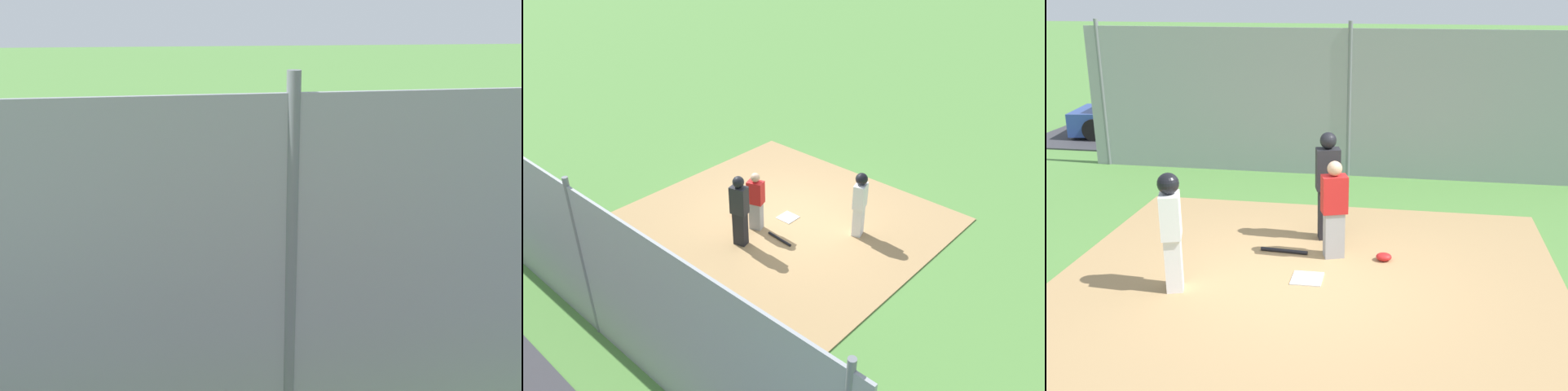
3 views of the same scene
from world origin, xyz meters
The scene contains 9 objects.
ground_plane centered at (0.00, 0.00, 0.00)m, with size 140.00×140.00×0.00m, color #51843D.
dirt_infield centered at (0.00, 0.00, 0.01)m, with size 7.20×6.40×0.03m, color #A88456.
home_plate centered at (0.00, 0.00, 0.04)m, with size 0.44×0.44×0.02m, color white.
catcher centered at (-0.27, -0.87, 0.82)m, with size 0.44×0.37×1.53m.
umpire centered at (-0.07, -1.59, 0.98)m, with size 0.44×0.35×1.80m.
runner centered at (1.75, 0.59, 0.99)m, with size 0.36×0.44×1.67m.
baseball_bat centered at (0.52, -0.88, 0.06)m, with size 0.06×0.06×0.75m, color black.
catcher_mask centered at (-1.04, -0.83, 0.09)m, with size 0.24×0.20×0.12m, color red.
backstop_fence centered at (0.00, -5.41, 1.60)m, with size 12.00×0.10×3.35m.
Camera 1 is at (-0.80, -8.94, 3.67)m, focal length 36.25 mm.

